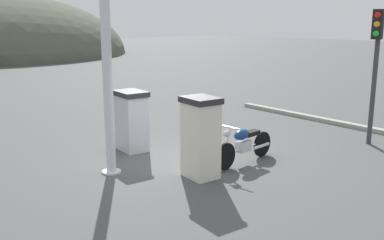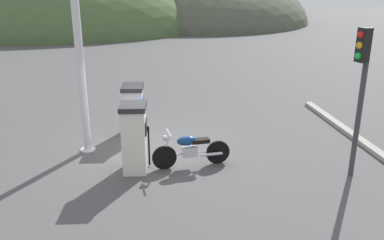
% 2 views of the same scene
% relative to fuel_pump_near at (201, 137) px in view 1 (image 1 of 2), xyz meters
% --- Properties ---
extents(ground_plane, '(120.00, 120.00, 0.00)m').
position_rel_fuel_pump_near_xyz_m(ground_plane, '(0.48, 1.27, -0.84)').
color(ground_plane, '#4C4C4C').
extents(fuel_pump_near, '(0.69, 0.80, 1.66)m').
position_rel_fuel_pump_near_xyz_m(fuel_pump_near, '(0.00, 0.00, 0.00)').
color(fuel_pump_near, silver).
rests_on(fuel_pump_near, ground).
extents(fuel_pump_far, '(0.71, 0.90, 1.48)m').
position_rel_fuel_pump_near_xyz_m(fuel_pump_far, '(0.00, 2.54, -0.09)').
color(fuel_pump_far, silver).
rests_on(fuel_pump_far, ground).
extents(motorcycle_near_pump, '(1.94, 0.56, 0.94)m').
position_rel_fuel_pump_near_xyz_m(motorcycle_near_pump, '(1.32, 0.03, -0.38)').
color(motorcycle_near_pump, black).
rests_on(motorcycle_near_pump, ground).
extents(roadside_traffic_light, '(0.40, 0.28, 3.41)m').
position_rel_fuel_pump_near_xyz_m(roadside_traffic_light, '(4.91, -1.02, 1.50)').
color(roadside_traffic_light, '#38383A').
rests_on(roadside_traffic_light, ground).
extents(canopy_support_pole, '(0.40, 0.40, 4.02)m').
position_rel_fuel_pump_near_xyz_m(canopy_support_pole, '(-1.26, 1.41, 1.09)').
color(canopy_support_pole, silver).
rests_on(canopy_support_pole, ground).
extents(road_edge_kerb, '(0.36, 6.59, 0.12)m').
position_rel_fuel_pump_near_xyz_m(road_edge_kerb, '(6.31, 1.27, -0.78)').
color(road_edge_kerb, '#9E9E93').
rests_on(road_edge_kerb, ground).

